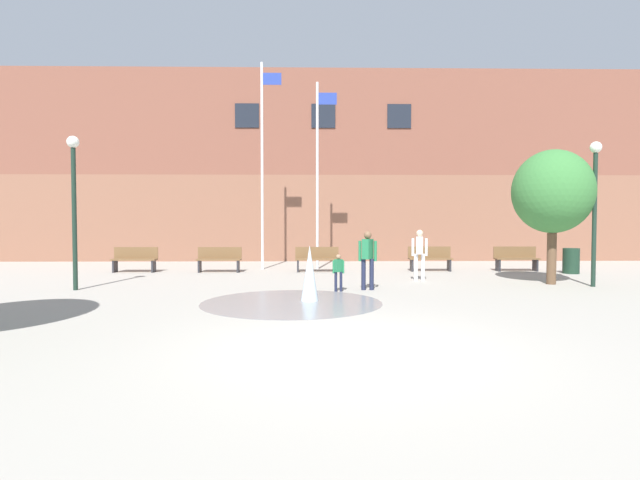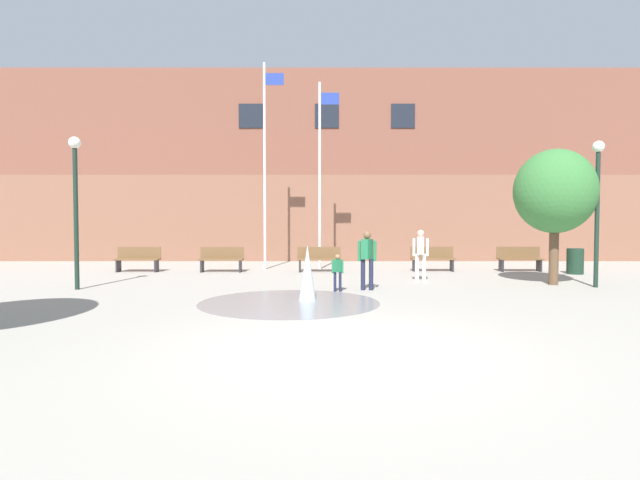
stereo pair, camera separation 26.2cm
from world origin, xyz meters
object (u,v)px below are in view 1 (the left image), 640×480
park_bench_center (430,258)px  lamp_post_left_lane (74,191)px  flagpole_left (263,160)px  street_tree_near_building (553,192)px  park_bench_left_of_flagpoles (219,259)px  park_bench_under_left_flagpole (317,259)px  teen_by_trashcan (368,256)px  park_bench_far_right (516,258)px  lamp_post_right_lane (595,193)px  trash_can (571,261)px  flagpole_right (318,170)px  adult_watching (420,251)px  park_bench_far_left (135,259)px  child_with_pink_shirt (338,270)px

park_bench_center → lamp_post_left_lane: (-10.80, -4.96, 2.20)m
flagpole_left → street_tree_near_building: flagpole_left is taller
flagpole_left → street_tree_near_building: size_ratio=2.01×
park_bench_left_of_flagpoles → lamp_post_left_lane: size_ratio=0.39×
park_bench_under_left_flagpole → teen_by_trashcan: 5.11m
park_bench_far_right → lamp_post_right_lane: (0.35, -4.48, 2.18)m
park_bench_left_of_flagpoles → trash_can: park_bench_left_of_flagpoles is taller
park_bench_under_left_flagpole → lamp_post_right_lane: size_ratio=0.39×
park_bench_center → flagpole_right: bearing=168.4°
park_bench_under_left_flagpole → lamp_post_left_lane: size_ratio=0.39×
flagpole_left → flagpole_right: 2.16m
lamp_post_left_lane → teen_by_trashcan: bearing=-1.0°
park_bench_under_left_flagpole → flagpole_left: size_ratio=0.20×
park_bench_left_of_flagpoles → lamp_post_left_lane: (-3.00, -4.72, 2.20)m
flagpole_left → flagpole_right: bearing=-0.0°
park_bench_left_of_flagpoles → teen_by_trashcan: 6.90m
adult_watching → lamp_post_left_lane: lamp_post_left_lane is taller
street_tree_near_building → park_bench_far_right: bearing=81.7°
park_bench_center → lamp_post_right_lane: lamp_post_right_lane is taller
adult_watching → flagpole_right: flagpole_right is taller
flagpole_right → trash_can: 9.76m
park_bench_far_right → adult_watching: size_ratio=1.01×
lamp_post_right_lane → flagpole_right: bearing=145.2°
park_bench_far_left → park_bench_far_right: bearing=0.6°
teen_by_trashcan → street_tree_near_building: size_ratio=0.40×
park_bench_under_left_flagpole → park_bench_center: 4.22m
park_bench_far_left → park_bench_center: same height
park_bench_under_left_flagpole → street_tree_near_building: (6.87, -3.77, 2.24)m
trash_can → park_bench_under_left_flagpole: bearing=175.0°
teen_by_trashcan → park_bench_center: bearing=0.5°
child_with_pink_shirt → adult_watching: adult_watching is taller
park_bench_far_left → park_bench_under_left_flagpole: same height
child_with_pink_shirt → flagpole_left: size_ratio=0.12×
lamp_post_left_lane → flagpole_right: bearing=41.2°
park_bench_left_of_flagpoles → lamp_post_left_lane: bearing=-122.5°
flagpole_left → park_bench_left_of_flagpoles: bearing=-143.8°
park_bench_center → flagpole_right: flagpole_right is taller
park_bench_far_left → park_bench_under_left_flagpole: (6.66, 0.01, 0.00)m
flagpole_right → street_tree_near_building: flagpole_right is taller
lamp_post_left_lane → street_tree_near_building: 13.48m
park_bench_far_right → flagpole_left: size_ratio=0.20×
park_bench_left_of_flagpoles → lamp_post_left_lane: lamp_post_left_lane is taller
park_bench_under_left_flagpole → lamp_post_left_lane: (-6.58, -4.79, 2.20)m
park_bench_left_of_flagpoles → child_with_pink_shirt: child_with_pink_shirt is taller
child_with_pink_shirt → street_tree_near_building: bearing=-25.8°
child_with_pink_shirt → teen_by_trashcan: size_ratio=0.62×
adult_watching → child_with_pink_shirt: bearing=-36.1°
lamp_post_left_lane → lamp_post_right_lane: 14.38m
teen_by_trashcan → lamp_post_right_lane: 6.74m
park_bench_left_of_flagpoles → lamp_post_right_lane: size_ratio=0.39×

